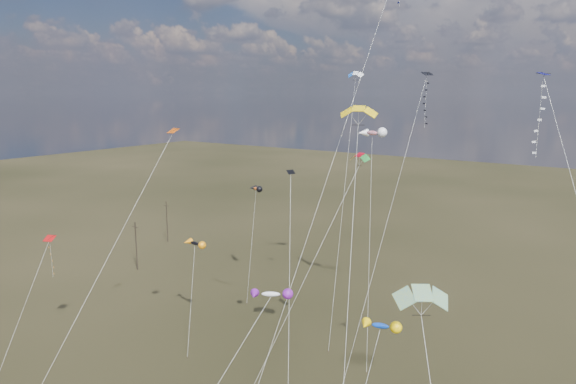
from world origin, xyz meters
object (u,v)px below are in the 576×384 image
Objects in this scene: diamond_black_high at (422,113)px; utility_pole_far at (167,221)px; utility_pole_near at (136,246)px; parafoil_yellow at (359,110)px; novelty_black_orange at (195,244)px.

utility_pole_far is at bearing 167.76° from diamond_black_high.
diamond_black_high is at bearing 2.90° from utility_pole_near.
diamond_black_high reaches higher than parafoil_yellow.
utility_pole_near is at bearing 156.99° from novelty_black_orange.
parafoil_yellow reaches higher than utility_pole_near.
novelty_black_orange reaches higher than utility_pole_near.
novelty_black_orange is at bearing 167.59° from parafoil_yellow.
diamond_black_high reaches higher than utility_pole_far.
utility_pole_near and utility_pole_far have the same top height.
parafoil_yellow is at bearing -17.75° from utility_pole_near.
utility_pole_near is 54.32m from parafoil_yellow.
utility_pole_far is 59.36m from diamond_black_high.
novelty_black_orange is (-23.92, 5.26, -16.42)m from parafoil_yellow.
parafoil_yellow is (46.85, -15.00, 23.04)m from utility_pole_near.
diamond_black_high is (45.81, 2.32, 22.17)m from utility_pole_near.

